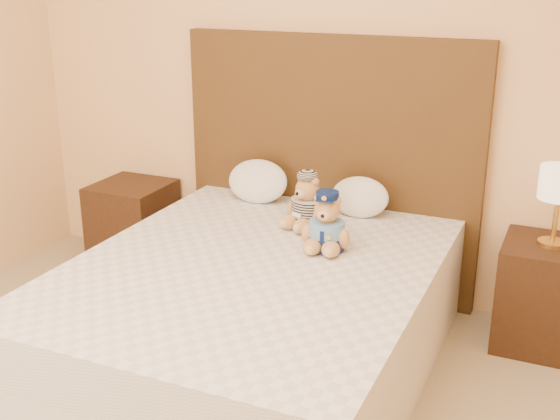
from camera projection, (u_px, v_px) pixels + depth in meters
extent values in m
cube|color=#F0BF83|center=(334.00, 61.00, 3.89)|extent=(4.00, 0.04, 2.70)
cube|color=white|center=(254.00, 339.00, 3.38)|extent=(1.60, 2.00, 0.30)
cube|color=white|center=(253.00, 287.00, 3.29)|extent=(1.60, 2.00, 0.25)
cube|color=#452D14|center=(329.00, 167.00, 4.05)|extent=(1.75, 0.08, 1.50)
cube|color=#371C11|center=(134.00, 225.00, 4.51)|extent=(0.45, 0.45, 0.55)
cube|color=#371C11|center=(545.00, 295.00, 3.55)|extent=(0.45, 0.45, 0.55)
cylinder|color=gold|center=(552.00, 243.00, 3.45)|extent=(0.14, 0.14, 0.02)
cylinder|color=gold|center=(555.00, 218.00, 3.41)|extent=(0.02, 0.02, 0.26)
cylinder|color=beige|center=(560.00, 183.00, 3.35)|extent=(0.20, 0.20, 0.16)
ellipsoid|color=white|center=(258.00, 179.00, 4.06)|extent=(0.37, 0.24, 0.26)
ellipsoid|color=white|center=(360.00, 195.00, 3.83)|extent=(0.33, 0.21, 0.23)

